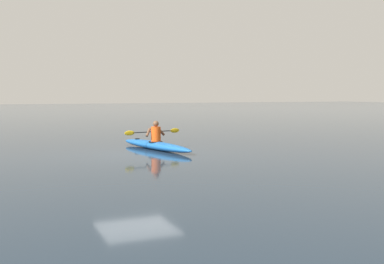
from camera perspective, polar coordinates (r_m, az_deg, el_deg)
name	(u,v)px	position (r m, az deg, el deg)	size (l,w,h in m)	color
ground_plane	(136,154)	(15.42, -6.87, -2.76)	(160.00, 160.00, 0.00)	#1E2D3D
kayak	(155,145)	(16.70, -4.52, -1.64)	(1.54, 4.36, 0.30)	#1959A5
kayaker	(156,133)	(16.65, -4.51, -0.07)	(2.26, 0.65, 0.74)	#E04C14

